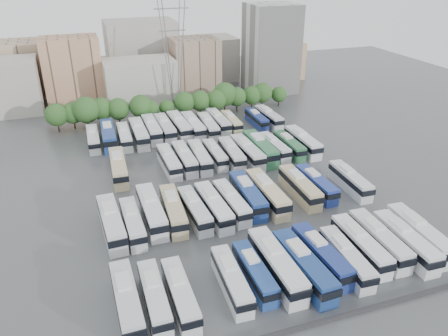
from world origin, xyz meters
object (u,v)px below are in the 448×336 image
object	(u,v)px
bus_r0_s11	(379,240)
bus_r1_s11	(316,184)
bus_r3_s9	(218,122)
bus_r3_s10	(231,122)
bus_r0_s2	(180,294)
bus_r1_s4	(194,210)
bus_r1_s2	(151,211)
bus_r1_s13	(350,180)
bus_r3_s7	(193,126)
bus_r0_s12	(405,241)
bus_r2_s1	(118,167)
bus_r0_s10	(360,245)
bus_r2_s4	(169,161)
electricity_pylon	(173,40)
bus_r0_s1	(154,297)
bus_r1_s0	(112,223)
bus_r1_s6	(231,202)
bus_r0_s9	(346,258)
bus_r2_s5	(184,158)
bus_r2_s12	(289,145)
bus_r1_s1	(133,223)
bus_r2_s10	(260,148)
bus_r1_s7	(248,195)
bus_r1_s8	(267,193)
bus_r2_s11	(274,147)
bus_r3_s13	(269,117)
bus_r0_s8	(321,255)
bus_r1_s5	(214,206)
bus_r3_s2	(124,136)
bus_r1_s3	(173,210)
bus_r3_s8	(208,126)
bus_r3_s0	(93,139)
bus_r2_s6	(200,157)
bus_r2_s8	(232,154)
bus_r3_s3	(139,133)
bus_r3_s12	(257,119)
apartment_tower	(271,49)
bus_r0_s7	(303,266)
bus_r2_s9	(247,152)
bus_r3_s1	(108,135)
bus_r0_s0	(127,300)
bus_r2_s7	(215,154)

from	to	relation	value
bus_r0_s11	bus_r1_s11	size ratio (longest dim) A/B	1.09
bus_r3_s9	bus_r3_s10	distance (m)	3.27
bus_r0_s2	bus_r1_s4	xyz separation A→B (m)	(6.80, 18.17, 0.05)
bus_r1_s2	bus_r1_s13	world-z (taller)	bus_r1_s2
bus_r0_s2	bus_r3_s7	bearing A→B (deg)	73.20
bus_r0_s12	bus_r2_s1	xyz separation A→B (m)	(-36.20, 37.77, 0.06)
bus_r0_s10	bus_r2_s4	size ratio (longest dim) A/B	1.02
electricity_pylon	bus_r0_s1	world-z (taller)	electricity_pylon
bus_r1_s0	bus_r1_s6	bearing A→B (deg)	-2.17
bus_r0_s9	bus_r2_s5	distance (m)	40.42
bus_r2_s12	bus_r3_s9	xyz separation A→B (m)	(-10.00, 18.67, 0.14)
bus_r1_s1	bus_r2_s10	bearing A→B (deg)	32.48
bus_r1_s7	bus_r1_s0	bearing A→B (deg)	-174.82
bus_r1_s8	bus_r2_s5	bearing A→B (deg)	117.43
bus_r2_s10	bus_r2_s11	bearing A→B (deg)	4.68
bus_r1_s11	bus_r3_s13	world-z (taller)	bus_r3_s13
bus_r1_s11	bus_r2_s10	bearing A→B (deg)	99.74
bus_r0_s8	bus_r1_s5	world-z (taller)	bus_r1_s5
bus_r2_s4	bus_r1_s13	bearing A→B (deg)	-33.17
bus_r2_s11	bus_r3_s2	xyz separation A→B (m)	(-29.69, 16.29, 0.05)
bus_r1_s3	bus_r3_s10	distance (m)	42.81
electricity_pylon	bus_r1_s11	xyz separation A→B (m)	(12.91, -55.02, -16.88)
bus_r3_s7	bus_r1_s3	bearing A→B (deg)	-110.65
bus_r3_s8	bus_r3_s0	bearing A→B (deg)	-179.70
bus_r2_s6	bus_r2_s8	bearing A→B (deg)	-3.45
bus_r1_s5	bus_r3_s3	xyz separation A→B (m)	(-6.49, 36.05, 0.14)
bus_r3_s12	bus_r3_s10	bearing A→B (deg)	179.25
bus_r3_s12	apartment_tower	bearing A→B (deg)	60.05
bus_r3_s2	bus_r3_s10	bearing A→B (deg)	4.65
apartment_tower	bus_r0_s7	xyz separation A→B (m)	(-32.41, -83.06, -10.96)
bus_r0_s12	bus_r2_s12	bearing A→B (deg)	91.57
bus_r1_s0	bus_r2_s8	distance (m)	32.14
bus_r2_s8	bus_r3_s7	bearing A→B (deg)	103.51
bus_r0_s7	bus_r1_s8	bearing A→B (deg)	77.92
bus_r2_s8	bus_r2_s9	distance (m)	3.34
bus_r1_s7	bus_r3_s8	size ratio (longest dim) A/B	1.03
bus_r1_s7	bus_r3_s1	xyz separation A→B (m)	(-19.95, 35.31, 0.11)
bus_r3_s1	bus_r2_s6	bearing A→B (deg)	-44.87
bus_r0_s2	bus_r3_s1	world-z (taller)	bus_r3_s1
bus_r0_s0	bus_r1_s1	distance (m)	17.08
bus_r2_s1	bus_r3_s9	bearing A→B (deg)	36.80
bus_r0_s1	bus_r2_s10	xyz separation A→B (m)	(29.50, 36.63, 0.36)
electricity_pylon	bus_r2_s10	distance (m)	42.08
bus_r0_s10	bus_r2_s8	bearing A→B (deg)	101.89
bus_r1_s3	bus_r1_s8	size ratio (longest dim) A/B	0.94
bus_r2_s7	bus_r3_s9	xyz separation A→B (m)	(6.59, 17.82, 0.22)
bus_r2_s5	bus_r3_s1	size ratio (longest dim) A/B	0.90
bus_r2_s9	electricity_pylon	bearing A→B (deg)	97.51
bus_r0_s1	bus_r1_s7	bearing A→B (deg)	44.48
bus_r1_s7	bus_r1_s5	bearing A→B (deg)	-164.14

